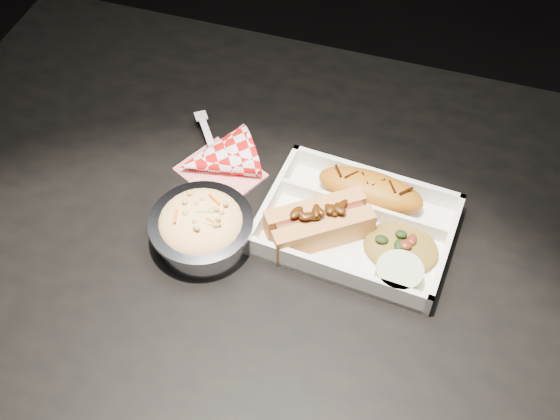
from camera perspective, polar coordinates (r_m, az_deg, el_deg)
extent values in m
cube|color=black|center=(0.97, 0.85, -2.34)|extent=(1.20, 0.80, 0.03)
cylinder|color=black|center=(1.63, -14.38, 4.19)|extent=(0.05, 0.05, 0.72)
cube|color=white|center=(0.96, 6.18, -1.74)|extent=(0.26, 0.20, 0.01)
cube|color=white|center=(1.00, 7.80, 2.45)|extent=(0.25, 0.03, 0.04)
cube|color=white|center=(0.90, 4.54, -5.25)|extent=(0.25, 0.03, 0.04)
cube|color=white|center=(0.97, -0.53, 0.95)|extent=(0.02, 0.18, 0.04)
cube|color=white|center=(0.94, 13.28, -3.38)|extent=(0.02, 0.18, 0.04)
cube|color=white|center=(0.96, 6.71, -0.16)|extent=(0.23, 0.02, 0.03)
ellipsoid|color=#AD6411|center=(0.97, 7.36, 1.65)|extent=(0.15, 0.07, 0.04)
cube|color=#CE8746|center=(0.92, 3.58, -1.92)|extent=(0.13, 0.10, 0.04)
cube|color=#CE8746|center=(0.94, 2.84, -0.35)|extent=(0.13, 0.10, 0.04)
cylinder|color=maroon|center=(0.92, 3.23, -0.79)|extent=(0.11, 0.09, 0.03)
ellipsoid|color=olive|center=(0.93, 9.89, -2.65)|extent=(0.11, 0.09, 0.03)
cylinder|color=beige|center=(0.90, 9.62, -5.27)|extent=(0.06, 0.06, 0.03)
cylinder|color=silver|center=(0.93, -6.34, -1.81)|extent=(0.12, 0.12, 0.04)
cylinder|color=silver|center=(0.92, -6.46, -0.99)|extent=(0.14, 0.14, 0.01)
ellipsoid|color=#FAF4B0|center=(0.92, -6.46, -0.99)|extent=(0.11, 0.11, 0.04)
cube|color=red|center=(1.03, -4.85, 3.06)|extent=(0.14, 0.13, 0.00)
cone|color=red|center=(1.02, -5.24, 4.17)|extent=(0.15, 0.15, 0.10)
cube|color=white|center=(1.06, -6.00, 6.37)|extent=(0.04, 0.05, 0.00)
cube|color=white|center=(1.08, -6.45, 7.61)|extent=(0.03, 0.03, 0.00)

